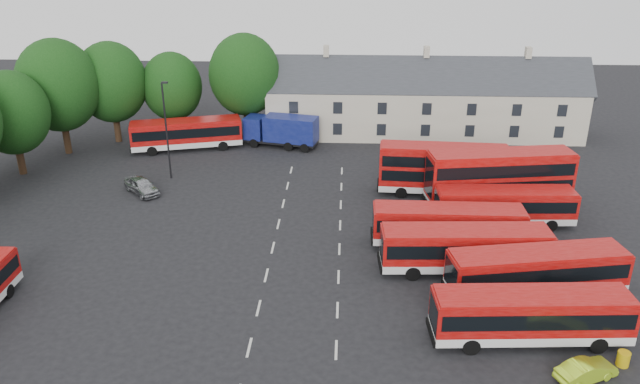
{
  "coord_description": "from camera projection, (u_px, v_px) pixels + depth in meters",
  "views": [
    {
      "loc": [
        5.35,
        -39.09,
        22.4
      ],
      "look_at": [
        3.3,
        7.6,
        2.2
      ],
      "focal_mm": 35.0,
      "sensor_mm": 36.0,
      "label": 1
    }
  ],
  "objects": [
    {
      "name": "silver_car",
      "position": [
        142.0,
        186.0,
        55.91
      ],
      "size": [
        4.23,
        4.24,
        1.46
      ],
      "primitive_type": "imported",
      "rotation": [
        0.0,
        0.0,
        0.78
      ],
      "color": "#95989C",
      "rests_on": "ground"
    },
    {
      "name": "bus_dd_south",
      "position": [
        499.0,
        176.0,
        52.44
      ],
      "size": [
        12.43,
        4.51,
        4.98
      ],
      "rotation": [
        0.0,
        0.0,
        0.15
      ],
      "color": "silver",
      "rests_on": "ground"
    },
    {
      "name": "treeline",
      "position": [
        80.0,
        98.0,
        60.89
      ],
      "size": [
        29.92,
        32.59,
        12.01
      ],
      "color": "black",
      "rests_on": "ground"
    },
    {
      "name": "bus_row_c",
      "position": [
        465.0,
        246.0,
        42.85
      ],
      "size": [
        11.66,
        3.21,
        3.26
      ],
      "rotation": [
        0.0,
        0.0,
        0.05
      ],
      "color": "silver",
      "rests_on": "ground"
    },
    {
      "name": "bus_north",
      "position": [
        186.0,
        132.0,
        66.28
      ],
      "size": [
        11.8,
        5.58,
        3.26
      ],
      "rotation": [
        0.0,
        0.0,
        0.27
      ],
      "color": "silver",
      "rests_on": "ground"
    },
    {
      "name": "bus_row_e",
      "position": [
        505.0,
        204.0,
        49.61
      ],
      "size": [
        11.0,
        2.97,
        3.09
      ],
      "rotation": [
        0.0,
        0.0,
        0.04
      ],
      "color": "silver",
      "rests_on": "ground"
    },
    {
      "name": "lamppost",
      "position": [
        166.0,
        128.0,
        57.57
      ],
      "size": [
        0.64,
        0.24,
        9.34
      ],
      "rotation": [
        0.0,
        0.0,
        0.02
      ],
      "color": "black",
      "rests_on": "ground"
    },
    {
      "name": "lane_markings",
      "position": [
        306.0,
        248.0,
        46.68
      ],
      "size": [
        5.15,
        33.8,
        0.01
      ],
      "color": "beige",
      "rests_on": "ground"
    },
    {
      "name": "box_truck",
      "position": [
        282.0,
        130.0,
        67.14
      ],
      "size": [
        8.24,
        4.2,
        3.45
      ],
      "rotation": [
        0.0,
        0.0,
        -0.23
      ],
      "color": "black",
      "rests_on": "ground"
    },
    {
      "name": "bus_row_d",
      "position": [
        448.0,
        223.0,
        46.32
      ],
      "size": [
        11.17,
        2.67,
        3.15
      ],
      "rotation": [
        0.0,
        0.0,
        -0.01
      ],
      "color": "silver",
      "rests_on": "ground"
    },
    {
      "name": "ground",
      "position": [
        270.0,
        261.0,
        44.95
      ],
      "size": [
        140.0,
        140.0,
        0.0
      ],
      "primitive_type": "plane",
      "color": "black",
      "rests_on": "ground"
    },
    {
      "name": "lime_car",
      "position": [
        586.0,
        370.0,
        33.08
      ],
      "size": [
        3.64,
        2.51,
        1.14
      ],
      "primitive_type": "imported",
      "rotation": [
        0.0,
        0.0,
        1.99
      ],
      "color": "#A5CF1F",
      "rests_on": "ground"
    },
    {
      "name": "bus_dd_north",
      "position": [
        443.0,
        167.0,
        54.95
      ],
      "size": [
        11.34,
        3.27,
        4.59
      ],
      "rotation": [
        0.0,
        0.0,
        -0.06
      ],
      "color": "silver",
      "rests_on": "ground"
    },
    {
      "name": "bus_row_a",
      "position": [
        531.0,
        313.0,
        35.6
      ],
      "size": [
        11.4,
        3.28,
        3.19
      ],
      "rotation": [
        0.0,
        0.0,
        0.06
      ],
      "color": "silver",
      "rests_on": "ground"
    },
    {
      "name": "bus_row_b",
      "position": [
        537.0,
        269.0,
        40.04
      ],
      "size": [
        11.77,
        4.56,
        3.25
      ],
      "rotation": [
        0.0,
        0.0,
        0.17
      ],
      "color": "silver",
      "rests_on": "ground"
    },
    {
      "name": "grit_bin",
      "position": [
        623.0,
        359.0,
        34.18
      ],
      "size": [
        0.69,
        0.69,
        0.86
      ],
      "primitive_type": "cylinder",
      "color": "#C5A20B",
      "rests_on": "ground"
    },
    {
      "name": "terrace_houses",
      "position": [
        423.0,
        102.0,
        70.36
      ],
      "size": [
        35.7,
        7.13,
        10.06
      ],
      "color": "beige",
      "rests_on": "ground"
    }
  ]
}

